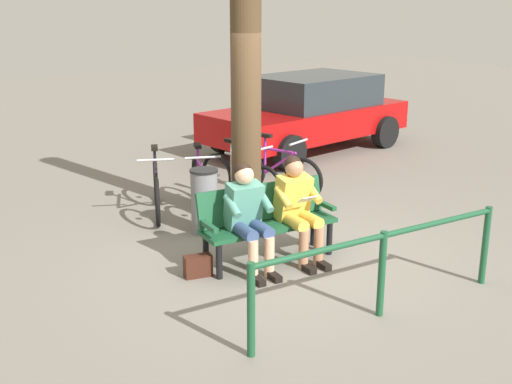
{
  "coord_description": "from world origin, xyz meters",
  "views": [
    {
      "loc": [
        3.92,
        5.91,
        2.9
      ],
      "look_at": [
        0.29,
        -0.27,
        0.75
      ],
      "focal_mm": 45.31,
      "sensor_mm": 36.0,
      "label": 1
    }
  ],
  "objects_px": {
    "bench": "(266,217)",
    "parked_car": "(309,111)",
    "bicycle_purple": "(200,187)",
    "litter_bin": "(204,201)",
    "person_companion": "(248,212)",
    "tree_trunk": "(246,76)",
    "bicycle_blue": "(240,180)",
    "bicycle_red": "(156,189)",
    "person_reading": "(298,204)",
    "handbag": "(198,266)",
    "bicycle_orange": "(275,172)"
  },
  "relations": [
    {
      "from": "bench",
      "to": "parked_car",
      "type": "height_order",
      "value": "parked_car"
    },
    {
      "from": "bicycle_purple",
      "to": "litter_bin",
      "type": "bearing_deg",
      "value": -3.25
    },
    {
      "from": "person_companion",
      "to": "bicycle_purple",
      "type": "relative_size",
      "value": 0.75
    },
    {
      "from": "litter_bin",
      "to": "tree_trunk",
      "type": "bearing_deg",
      "value": -175.7
    },
    {
      "from": "tree_trunk",
      "to": "litter_bin",
      "type": "xyz_separation_m",
      "value": [
        0.64,
        0.05,
        -1.54
      ]
    },
    {
      "from": "bicycle_blue",
      "to": "bicycle_red",
      "type": "height_order",
      "value": "same"
    },
    {
      "from": "tree_trunk",
      "to": "bicycle_blue",
      "type": "distance_m",
      "value": 1.83
    },
    {
      "from": "bicycle_blue",
      "to": "parked_car",
      "type": "relative_size",
      "value": 0.37
    },
    {
      "from": "bicycle_purple",
      "to": "parked_car",
      "type": "relative_size",
      "value": 0.36
    },
    {
      "from": "bench",
      "to": "bicycle_blue",
      "type": "xyz_separation_m",
      "value": [
        -0.78,
        -2.0,
        -0.15
      ]
    },
    {
      "from": "person_reading",
      "to": "person_companion",
      "type": "bearing_deg",
      "value": -0.05
    },
    {
      "from": "person_reading",
      "to": "litter_bin",
      "type": "xyz_separation_m",
      "value": [
        0.54,
        -1.32,
        -0.24
      ]
    },
    {
      "from": "person_companion",
      "to": "bicycle_red",
      "type": "relative_size",
      "value": 0.75
    },
    {
      "from": "handbag",
      "to": "bicycle_red",
      "type": "relative_size",
      "value": 0.19
    },
    {
      "from": "tree_trunk",
      "to": "bicycle_purple",
      "type": "distance_m",
      "value": 1.81
    },
    {
      "from": "handbag",
      "to": "bicycle_blue",
      "type": "relative_size",
      "value": 0.18
    },
    {
      "from": "bench",
      "to": "bicycle_orange",
      "type": "xyz_separation_m",
      "value": [
        -1.44,
        -2.1,
        -0.15
      ]
    },
    {
      "from": "handbag",
      "to": "person_companion",
      "type": "bearing_deg",
      "value": 170.37
    },
    {
      "from": "person_companion",
      "to": "bicycle_purple",
      "type": "height_order",
      "value": "person_companion"
    },
    {
      "from": "litter_bin",
      "to": "bicycle_blue",
      "type": "height_order",
      "value": "bicycle_blue"
    },
    {
      "from": "bicycle_blue",
      "to": "parked_car",
      "type": "distance_m",
      "value": 3.77
    },
    {
      "from": "litter_bin",
      "to": "bench",
      "type": "bearing_deg",
      "value": 100.98
    },
    {
      "from": "tree_trunk",
      "to": "litter_bin",
      "type": "height_order",
      "value": "tree_trunk"
    },
    {
      "from": "tree_trunk",
      "to": "litter_bin",
      "type": "distance_m",
      "value": 1.67
    },
    {
      "from": "person_companion",
      "to": "litter_bin",
      "type": "xyz_separation_m",
      "value": [
        -0.1,
        -1.3,
        -0.24
      ]
    },
    {
      "from": "bicycle_purple",
      "to": "person_companion",
      "type": "bearing_deg",
      "value": 7.17
    },
    {
      "from": "bicycle_orange",
      "to": "parked_car",
      "type": "distance_m",
      "value": 3.22
    },
    {
      "from": "handbag",
      "to": "bicycle_purple",
      "type": "xyz_separation_m",
      "value": [
        -1.01,
        -2.02,
        0.24
      ]
    },
    {
      "from": "person_reading",
      "to": "bicycle_orange",
      "type": "distance_m",
      "value": 2.55
    },
    {
      "from": "bicycle_red",
      "to": "parked_car",
      "type": "height_order",
      "value": "parked_car"
    },
    {
      "from": "litter_bin",
      "to": "bicycle_orange",
      "type": "distance_m",
      "value": 1.92
    },
    {
      "from": "person_companion",
      "to": "bicycle_purple",
      "type": "xyz_separation_m",
      "value": [
        -0.43,
        -2.12,
        -0.3
      ]
    },
    {
      "from": "bicycle_blue",
      "to": "parked_car",
      "type": "xyz_separation_m",
      "value": [
        -2.88,
        -2.39,
        0.41
      ]
    },
    {
      "from": "person_reading",
      "to": "person_companion",
      "type": "xyz_separation_m",
      "value": [
        0.64,
        -0.02,
        -0.0
      ]
    },
    {
      "from": "bicycle_purple",
      "to": "parked_car",
      "type": "height_order",
      "value": "parked_car"
    },
    {
      "from": "handbag",
      "to": "bicycle_red",
      "type": "bearing_deg",
      "value": -100.87
    },
    {
      "from": "person_companion",
      "to": "parked_car",
      "type": "bearing_deg",
      "value": -129.82
    },
    {
      "from": "parked_car",
      "to": "tree_trunk",
      "type": "bearing_deg",
      "value": 32.78
    },
    {
      "from": "bicycle_purple",
      "to": "bicycle_red",
      "type": "relative_size",
      "value": 1.01
    },
    {
      "from": "person_reading",
      "to": "bicycle_red",
      "type": "height_order",
      "value": "person_reading"
    },
    {
      "from": "bicycle_red",
      "to": "handbag",
      "type": "bearing_deg",
      "value": 9.92
    },
    {
      "from": "bicycle_blue",
      "to": "bicycle_red",
      "type": "bearing_deg",
      "value": -112.17
    },
    {
      "from": "person_reading",
      "to": "bicycle_blue",
      "type": "height_order",
      "value": "person_reading"
    },
    {
      "from": "person_companion",
      "to": "bicycle_red",
      "type": "distance_m",
      "value": 2.33
    },
    {
      "from": "parked_car",
      "to": "bicycle_blue",
      "type": "bearing_deg",
      "value": 27.8
    },
    {
      "from": "person_companion",
      "to": "tree_trunk",
      "type": "xyz_separation_m",
      "value": [
        -0.75,
        -1.35,
        1.3
      ]
    },
    {
      "from": "handbag",
      "to": "litter_bin",
      "type": "xyz_separation_m",
      "value": [
        -0.68,
        -1.2,
        0.3
      ]
    },
    {
      "from": "tree_trunk",
      "to": "bicycle_orange",
      "type": "xyz_separation_m",
      "value": [
        -1.01,
        -0.91,
        -1.6
      ]
    },
    {
      "from": "handbag",
      "to": "bicycle_purple",
      "type": "bearing_deg",
      "value": -116.42
    },
    {
      "from": "bicycle_orange",
      "to": "bicycle_red",
      "type": "xyz_separation_m",
      "value": [
        1.91,
        -0.05,
        0.0
      ]
    }
  ]
}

